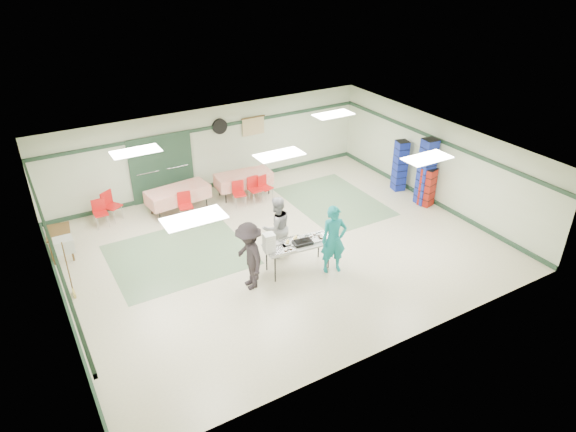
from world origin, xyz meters
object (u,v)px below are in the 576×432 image
chair_loose_a (110,203)px  crate_stack_blue_b (426,172)px  chair_c (264,185)px  serving_table (298,245)px  dining_table_b (178,194)px  crate_stack_blue_a (400,166)px  dining_table_a (244,179)px  crate_stack_red (427,187)px  chair_a (254,186)px  chair_loose_b (100,210)px  broom (67,267)px  office_printer (64,245)px  volunteer_dark (249,256)px  volunteer_grey (277,227)px  printer_table (59,234)px  chair_b (239,191)px  volunteer_teal (334,240)px  chair_d (185,203)px

chair_loose_a → crate_stack_blue_b: (8.70, -3.84, 0.51)m
chair_c → serving_table: bearing=-123.1°
dining_table_b → crate_stack_blue_a: 7.14m
dining_table_a → crate_stack_red: size_ratio=1.48×
chair_a → chair_loose_b: size_ratio=1.03×
serving_table → broom: 5.39m
office_printer → volunteer_dark: bearing=-33.9°
chair_loose_a → broom: (-1.68, -3.22, 0.21)m
volunteer_grey → dining_table_b: bearing=-70.9°
printer_table → broom: (-0.08, -1.90, 0.12)m
chair_b → broom: bearing=-145.5°
volunteer_teal → chair_a: bearing=105.9°
dining_table_b → chair_loose_a: (-1.92, 0.47, -0.02)m
volunteer_grey → crate_stack_blue_b: crate_stack_blue_b is taller
volunteer_grey → chair_d: volunteer_grey is taller
serving_table → crate_stack_blue_b: crate_stack_blue_b is taller
dining_table_b → chair_a: bearing=-20.2°
volunteer_dark → chair_loose_b: bearing=-149.9°
volunteer_teal → volunteer_grey: size_ratio=1.06×
chair_d → broom: size_ratio=0.58×
chair_c → chair_d: (-2.63, 0.01, 0.04)m
volunteer_dark → chair_loose_a: 5.44m
volunteer_dark → chair_b: volunteer_dark is taller
chair_a → crate_stack_blue_b: (4.50, -2.80, 0.56)m
printer_table → crate_stack_blue_a: bearing=-1.0°
chair_loose_b → crate_stack_blue_b: crate_stack_blue_b is taller
volunteer_teal → crate_stack_blue_a: bearing=48.0°
chair_b → crate_stack_blue_b: crate_stack_blue_b is taller
office_printer → volunteer_teal: bearing=-26.3°
dining_table_a → crate_stack_red: crate_stack_red is taller
volunteer_teal → chair_loose_a: volunteer_teal is taller
volunteer_dark → office_printer: volunteer_dark is taller
chair_loose_b → printer_table: 1.70m
dining_table_b → crate_stack_red: size_ratio=1.57×
volunteer_dark → dining_table_b: size_ratio=0.89×
serving_table → volunteer_grey: volunteer_grey is taller
volunteer_teal → volunteer_dark: size_ratio=1.04×
chair_d → dining_table_b: bearing=99.7°
chair_loose_a → chair_loose_b: size_ratio=1.12×
volunteer_grey → chair_c: size_ratio=2.15×
volunteer_teal → printer_table: (-5.75, 4.13, -0.25)m
dining_table_b → chair_a: chair_a is taller
serving_table → volunteer_teal: volunteer_teal is taller
chair_a → crate_stack_red: bearing=-36.2°
volunteer_grey → crate_stack_blue_a: size_ratio=0.99×
chair_a → chair_loose_a: (-4.21, 1.04, 0.05)m
volunteer_dark → chair_a: 4.54m
office_printer → crate_stack_blue_b: bearing=-6.3°
chair_a → office_printer: office_printer is taller
chair_loose_b → crate_stack_blue_a: crate_stack_blue_a is taller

